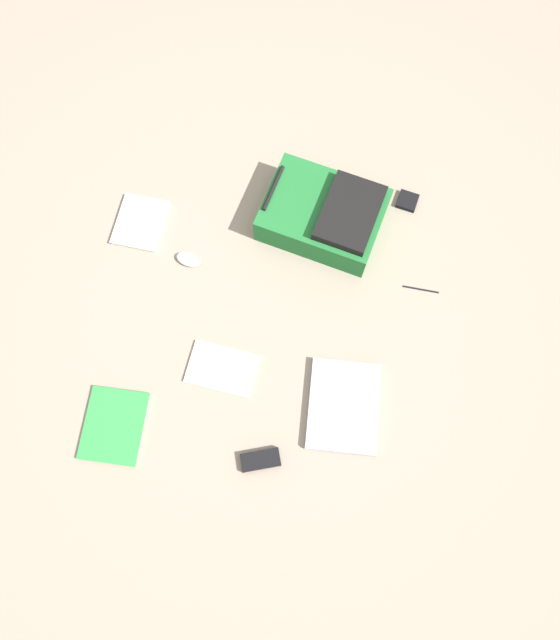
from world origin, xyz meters
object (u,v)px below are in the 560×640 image
book_red (222,369)px  computer_mouse (188,259)px  book_comic (114,426)px  power_brick (261,460)px  book_blue (140,223)px  pen_black (421,289)px  earbud_pouch (407,201)px  backpack (325,215)px  laptop (344,406)px

book_red → computer_mouse: (0.43, 0.17, 0.01)m
book_comic → power_brick: size_ratio=2.02×
book_blue → computer_mouse: computer_mouse is taller
pen_black → earbud_pouch: 0.38m
computer_mouse → backpack: bearing=-52.7°
power_brick → computer_mouse: bearing=24.6°
book_blue → earbud_pouch: (0.17, -1.08, -0.00)m
power_brick → earbud_pouch: bearing=-26.0°
pen_black → laptop: bearing=149.0°
backpack → book_comic: bearing=140.0°
book_comic → book_blue: (0.81, 0.02, 0.00)m
book_blue → pen_black: (-0.21, -1.13, -0.01)m
book_red → earbud_pouch: (0.75, -0.69, 0.00)m
laptop → backpack: bearing=7.9°
backpack → computer_mouse: size_ratio=5.38×
laptop → pen_black: 0.56m
computer_mouse → earbud_pouch: (0.32, -0.86, -0.01)m
book_red → backpack: bearing=-29.4°
laptop → book_blue: bearing=50.9°
computer_mouse → earbud_pouch: computer_mouse is taller
book_comic → power_brick: 0.55m
backpack → book_comic: size_ratio=1.91×
backpack → power_brick: bearing=169.0°
laptop → computer_mouse: size_ratio=3.45×
laptop → book_comic: 0.84m
book_red → power_brick: bearing=-152.3°
book_red → computer_mouse: bearing=22.1°
laptop → book_comic: laptop is taller
book_blue → earbud_pouch: 1.09m
backpack → power_brick: 0.97m
book_comic → book_red: (0.24, -0.37, -0.00)m
book_red → power_brick: size_ratio=2.00×
pen_black → earbud_pouch: size_ratio=1.79×
earbud_pouch → book_red: bearing=137.3°
computer_mouse → earbud_pouch: size_ratio=1.26×
backpack → pen_black: bearing=-123.5°
laptop → computer_mouse: 0.83m
book_red → power_brick: 0.36m
laptop → power_brick: laptop is taller
book_blue → earbud_pouch: bearing=-81.0°
backpack → earbud_pouch: (0.12, -0.34, -0.07)m
laptop → book_red: (0.11, 0.46, -0.01)m
laptop → computer_mouse: (0.54, 0.63, 0.00)m
backpack → computer_mouse: bearing=110.6°
book_comic → laptop: bearing=-81.3°
power_brick → book_comic: bearing=81.0°
book_blue → pen_black: size_ratio=1.77×
book_blue → earbud_pouch: book_blue is taller
power_brick → pen_black: size_ratio=0.98×
pen_black → backpack: bearing=56.5°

